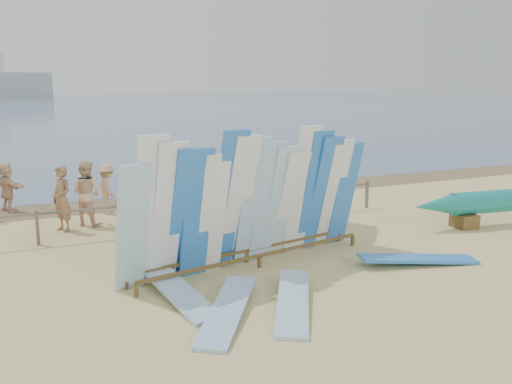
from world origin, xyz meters
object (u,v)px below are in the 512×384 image
vendor_table (278,222)px  beachgoer_3 (107,189)px  side_surfboard_rack (316,188)px  flat_board_e (228,316)px  beach_chair_right (258,207)px  beachgoer_1 (62,199)px  beach_chair_left (158,216)px  flat_board_b (293,307)px  beachgoer_6 (217,187)px  beachgoer_8 (271,182)px  beachgoer_11 (7,187)px  stroller (219,202)px  flat_board_d (418,264)px  main_surfboard_rack (252,205)px  beachgoer_2 (86,193)px  beachgoer_7 (266,176)px  flat_board_a (177,298)px  beachgoer_4 (150,188)px

vendor_table → beachgoer_3: bearing=115.4°
side_surfboard_rack → flat_board_e: (-4.41, -4.41, -1.16)m
beach_chair_right → beachgoer_1: bearing=139.8°
side_surfboard_rack → beach_chair_right: (-0.79, 2.11, -0.90)m
side_surfboard_rack → beach_chair_left: side_surfboard_rack is taller
beach_chair_right → beachgoer_1: 5.68m
flat_board_b → beachgoer_6: size_ratio=1.53×
beach_chair_left → beachgoer_8: (3.75, 0.27, 0.68)m
flat_board_b → beachgoer_11: (-4.55, 10.46, 0.79)m
stroller → beach_chair_left: bearing=-159.3°
flat_board_d → main_surfboard_rack: bearing=81.7°
side_surfboard_rack → beachgoer_2: size_ratio=1.40×
beachgoer_3 → beachgoer_6: (3.04, -1.56, 0.10)m
flat_board_b → beachgoer_7: size_ratio=1.71×
stroller → beachgoer_7: (2.49, 1.90, 0.35)m
flat_board_e → beachgoer_3: bearing=127.6°
beachgoer_8 → beachgoer_11: bearing=-126.9°
beachgoer_2 → beachgoer_3: beachgoer_2 is taller
side_surfboard_rack → beachgoer_1: bearing=116.7°
flat_board_a → beachgoer_8: (4.86, 5.79, 0.93)m
beachgoer_11 → beachgoer_4: beachgoer_4 is taller
flat_board_e → beachgoer_1: bearing=139.9°
beachgoer_7 → beachgoer_11: bearing=-87.5°
beach_chair_right → beachgoer_11: 7.95m
beachgoer_3 → vendor_table: bearing=-150.3°
beachgoer_8 → beachgoer_3: bearing=-123.1°
beachgoer_3 → beachgoer_1: bearing=128.7°
side_surfboard_rack → beachgoer_2: (-5.70, 3.10, -0.23)m
beachgoer_1 → beachgoer_6: size_ratio=1.02×
flat_board_a → main_surfboard_rack: bearing=21.4°
main_surfboard_rack → beachgoer_3: main_surfboard_rack is taller
beachgoer_1 → beachgoer_4: (2.62, 0.77, -0.03)m
flat_board_a → beachgoer_11: size_ratio=1.71×
main_surfboard_rack → flat_board_e: (-1.52, -2.31, -1.38)m
beachgoer_3 → main_surfboard_rack: bearing=-170.8°
beach_chair_left → stroller: (1.94, 0.18, 0.19)m
beachgoer_7 → beachgoer_1: beachgoer_1 is taller
flat_board_b → beach_chair_left: 6.85m
flat_board_e → beach_chair_right: 7.46m
flat_board_a → beach_chair_right: (4.17, 5.34, 0.26)m
main_surfboard_rack → beachgoer_11: size_ratio=3.94×
beachgoer_11 → beachgoer_6: beachgoer_6 is taller
beach_chair_left → beachgoer_11: bearing=140.9°
vendor_table → beachgoer_4: 4.53m
beach_chair_left → beachgoer_2: 2.13m
flat_board_d → beachgoer_4: (-4.30, 7.10, 0.87)m
stroller → beachgoer_6: bearing=98.3°
flat_board_b → beachgoer_8: bearing=96.4°
flat_board_b → beach_chair_left: (-0.67, 6.81, 0.25)m
vendor_table → beachgoer_2: bearing=129.6°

